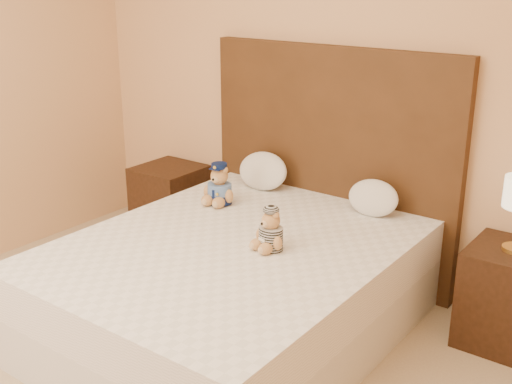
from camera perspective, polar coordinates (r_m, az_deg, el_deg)
room_walls at (r=2.63m, az=-12.88°, el=15.87°), size 4.04×4.52×2.72m
bed at (r=3.58m, az=-1.98°, el=-8.53°), size 1.60×2.00×0.55m
headboard at (r=4.18m, az=6.60°, el=2.53°), size 1.75×0.08×1.50m
nightstand_left at (r=4.89m, az=-7.62°, el=-0.87°), size 0.45×0.45×0.55m
nightstand_right at (r=3.74m, az=21.55°, el=-8.68°), size 0.45×0.45×0.55m
teddy_police at (r=3.98m, az=-3.26°, el=0.73°), size 0.24×0.23×0.26m
teddy_prisoner at (r=3.34m, az=1.33°, el=-3.32°), size 0.24×0.24×0.22m
pillow_left at (r=4.27m, az=0.61°, el=2.04°), size 0.37×0.24×0.26m
pillow_right at (r=3.87m, az=10.38°, el=-0.37°), size 0.32×0.21×0.23m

